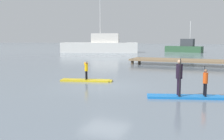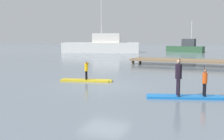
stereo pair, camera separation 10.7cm
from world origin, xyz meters
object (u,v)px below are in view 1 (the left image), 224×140
Objects in this scene: fishing_boat_green_midground at (184,48)px; mooring_buoy_near at (86,64)px; paddleboard_far at (186,97)px; paddler_child_front at (205,81)px; paddler_child_solo at (86,70)px; fishing_boat_white_large at (101,46)px; paddleboard_near at (86,80)px; paddler_adult at (179,75)px.

mooring_buoy_near is at bearing -99.56° from fishing_boat_green_midground.
fishing_boat_green_midground reaches higher than mooring_buoy_near.
paddler_child_front reaches higher than paddleboard_far.
paddleboard_far is at bearing -44.16° from mooring_buoy_near.
paddler_child_front is (6.91, -2.06, 0.06)m from paddler_child_solo.
fishing_boat_green_midground is at bearing 88.95° from paddler_child_solo.
fishing_boat_green_midground is (14.18, 7.07, -0.41)m from fishing_boat_white_large.
fishing_boat_green_midground is at bearing 88.96° from paddleboard_near.
paddleboard_far is 0.47× the size of fishing_boat_green_midground.
fishing_boat_green_midground is at bearing 97.37° from paddler_adult.
paddleboard_near is 0.65m from paddler_child_solo.
paddleboard_far is 2.05× the size of paddler_adult.
paddleboard_far is (6.15, -2.31, 0.00)m from paddleboard_near.
paddler_adult is at bearing -22.49° from paddler_child_solo.
paddler_child_front is at bearing -81.08° from fishing_boat_green_midground.
paddler_adult reaches higher than paddler_child_solo.
paddleboard_near is 0.44× the size of fishing_boat_green_midground.
paddler_adult is 40.30m from fishing_boat_green_midground.
paddleboard_far is 14.59m from mooring_buoy_near.
paddler_child_solo is 33.33m from fishing_boat_white_large.
fishing_boat_white_large reaches higher than paddler_child_solo.
paddler_child_front is 3.33× the size of mooring_buoy_near.
paddler_adult is at bearing -160.75° from paddler_child_front.
fishing_boat_white_large is (-20.40, 32.53, 0.51)m from paddler_child_front.
fishing_boat_green_midground is at bearing 97.80° from paddleboard_far.
fishing_boat_green_midground is (-5.46, 39.86, 0.80)m from paddleboard_far.
paddler_child_solo is at bearing 163.41° from paddler_child_front.
paddleboard_near is at bearing -72.09° from paddler_child_solo.
paddler_child_front is 38.40m from fishing_boat_white_large.
paddler_adult is 1.14m from paddler_child_front.
paddler_child_solo is (-0.00, 0.01, 0.65)m from paddleboard_near.
mooring_buoy_near is (-5.00, -29.70, -0.66)m from fishing_boat_green_midground.
mooring_buoy_near reaches higher than paddleboard_near.
paddler_child_solo is 0.83× the size of paddler_child_front.
mooring_buoy_near is (9.17, -22.63, -1.07)m from fishing_boat_white_large.
paddleboard_far is 40.24m from fishing_boat_green_midground.
paddleboard_near is at bearing -91.04° from fishing_boat_green_midground.
paddleboard_near is at bearing 163.49° from paddler_child_front.
paddleboard_near is 33.36m from fishing_boat_white_large.
fishing_boat_green_midground is 30.12m from mooring_buoy_near.
paddler_child_solo reaches higher than paddleboard_far.
mooring_buoy_near is at bearing 138.57° from paddler_child_front.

